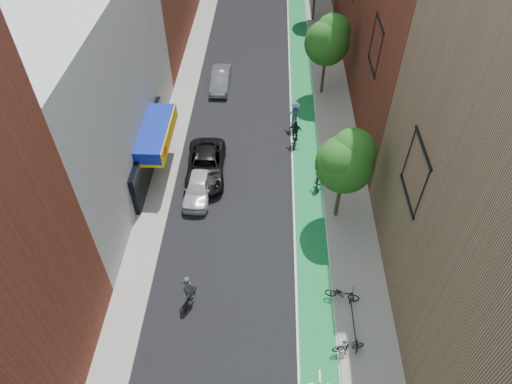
# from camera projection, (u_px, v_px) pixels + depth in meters

# --- Properties ---
(ground) EXTENTS (160.00, 160.00, 0.00)m
(ground) POSITION_uv_depth(u_px,v_px,m) (236.00, 367.00, 22.02)
(ground) COLOR black
(ground) RESTS_ON ground
(bike_lane) EXTENTS (2.00, 68.00, 0.01)m
(bike_lane) POSITION_uv_depth(u_px,v_px,m) (301.00, 80.00, 40.23)
(bike_lane) COLOR #136B38
(bike_lane) RESTS_ON ground
(sidewalk_left) EXTENTS (2.00, 68.00, 0.15)m
(sidewalk_left) POSITION_uv_depth(u_px,v_px,m) (189.00, 78.00, 40.44)
(sidewalk_left) COLOR gray
(sidewalk_left) RESTS_ON ground
(sidewalk_right) EXTENTS (3.00, 68.00, 0.15)m
(sidewalk_right) POSITION_uv_depth(u_px,v_px,m) (330.00, 80.00, 40.12)
(sidewalk_right) COLOR gray
(sidewalk_right) RESTS_ON ground
(building_left_white) EXTENTS (8.00, 20.00, 12.00)m
(building_left_white) POSITION_uv_depth(u_px,v_px,m) (70.00, 95.00, 27.91)
(building_left_white) COLOR silver
(building_left_white) RESTS_ON ground
(tree_near) EXTENTS (3.40, 3.36, 6.42)m
(tree_near) POSITION_uv_depth(u_px,v_px,m) (346.00, 160.00, 25.63)
(tree_near) COLOR #332619
(tree_near) RESTS_ON ground
(tree_mid) EXTENTS (3.55, 3.53, 6.74)m
(tree_mid) POSITION_uv_depth(u_px,v_px,m) (328.00, 39.00, 35.33)
(tree_mid) COLOR #332619
(tree_mid) RESTS_ON ground
(parked_car_white) EXTENTS (1.81, 4.20, 1.41)m
(parked_car_white) POSITION_uv_depth(u_px,v_px,m) (198.00, 187.00, 29.76)
(parked_car_white) COLOR silver
(parked_car_white) RESTS_ON ground
(parked_car_black) EXTENTS (2.81, 5.64, 1.53)m
(parked_car_black) POSITION_uv_depth(u_px,v_px,m) (206.00, 165.00, 31.15)
(parked_car_black) COLOR black
(parked_car_black) RESTS_ON ground
(parked_car_silver) EXTENTS (1.53, 4.33, 1.43)m
(parked_car_silver) POSITION_uv_depth(u_px,v_px,m) (221.00, 80.00, 39.01)
(parked_car_silver) COLOR gray
(parked_car_silver) RESTS_ON ground
(cyclist_lead) EXTENTS (0.95, 1.68, 2.14)m
(cyclist_lead) POSITION_uv_depth(u_px,v_px,m) (189.00, 294.00, 24.03)
(cyclist_lead) COLOR black
(cyclist_lead) RESTS_ON ground
(cyclist_lane_near) EXTENTS (0.84, 1.55, 1.93)m
(cyclist_lane_near) POSITION_uv_depth(u_px,v_px,m) (318.00, 177.00, 30.24)
(cyclist_lane_near) COLOR black
(cyclist_lane_near) RESTS_ON ground
(cyclist_lane_mid) EXTENTS (1.05, 1.94, 2.03)m
(cyclist_lane_mid) POSITION_uv_depth(u_px,v_px,m) (295.00, 136.00, 33.49)
(cyclist_lane_mid) COLOR black
(cyclist_lane_mid) RESTS_ON ground
(cyclist_lane_far) EXTENTS (1.30, 1.68, 2.19)m
(cyclist_lane_far) POSITION_uv_depth(u_px,v_px,m) (295.00, 116.00, 34.79)
(cyclist_lane_far) COLOR black
(cyclist_lane_far) RESTS_ON ground
(parked_bike_mid) EXTENTS (1.70, 0.77, 0.98)m
(parked_bike_mid) POSITION_uv_depth(u_px,v_px,m) (348.00, 346.00, 22.10)
(parked_bike_mid) COLOR black
(parked_bike_mid) RESTS_ON sidewalk_right
(parked_bike_far) EXTENTS (1.92, 1.01, 0.96)m
(parked_bike_far) POSITION_uv_depth(u_px,v_px,m) (342.00, 294.00, 24.17)
(parked_bike_far) COLOR black
(parked_bike_far) RESTS_ON sidewalk_right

